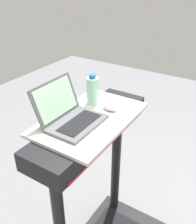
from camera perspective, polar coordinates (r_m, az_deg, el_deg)
The scene contains 4 objects.
desk_board at distance 1.48m, azimuth -1.63°, elevation -1.51°, with size 0.68×0.42×0.02m, color beige.
laptop at distance 1.41m, azimuth -6.21°, elevation -0.73°, with size 0.32×0.29×0.22m.
computer_mouse at distance 1.54m, azimuth 2.66°, elevation 1.02°, with size 0.06×0.10×0.03m, color #B2B2B7.
water_bottle at distance 1.59m, azimuth -1.22°, elevation 4.87°, with size 0.07×0.07×0.19m.
Camera 1 is at (-1.05, -0.02, 1.96)m, focal length 41.07 mm.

